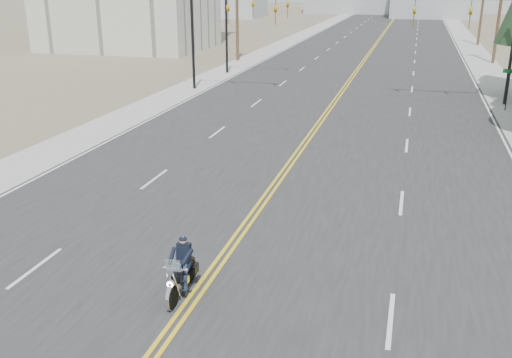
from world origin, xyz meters
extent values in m
cube|color=#303033|center=(0.00, 70.00, 0.01)|extent=(20.00, 200.00, 0.01)
cube|color=#A5A5A0|center=(-11.50, 70.00, 0.01)|extent=(3.00, 200.00, 0.01)
cube|color=#A5A5A0|center=(11.50, 70.00, 0.01)|extent=(3.00, 200.00, 0.01)
cylinder|color=black|center=(-11.00, 32.00, 3.50)|extent=(0.20, 0.20, 7.00)
imported|color=#BF8C0C|center=(-8.20, 32.00, 6.05)|extent=(0.21, 0.26, 1.30)
imported|color=#BF8C0C|center=(-4.70, 32.00, 6.05)|extent=(0.21, 0.26, 1.30)
cylinder|color=black|center=(11.00, 32.00, 3.50)|extent=(0.20, 0.20, 7.00)
imported|color=#BF8C0C|center=(8.20, 32.00, 6.05)|extent=(0.21, 0.26, 1.30)
imported|color=#BF8C0C|center=(4.70, 32.00, 6.05)|extent=(0.21, 0.26, 1.30)
cylinder|color=black|center=(-11.00, 40.00, 3.50)|extent=(0.20, 0.20, 7.00)
imported|color=#BF8C0C|center=(-8.60, 40.00, 6.05)|extent=(0.21, 0.26, 1.30)
imported|color=#BF8C0C|center=(-5.60, 40.00, 6.05)|extent=(0.21, 0.26, 1.30)
cylinder|color=black|center=(10.80, 30.00, 1.30)|extent=(0.06, 0.06, 2.60)
cube|color=#0C5926|center=(10.80, 30.00, 2.50)|extent=(0.90, 0.03, 0.25)
cylinder|color=brown|center=(12.50, 53.00, 5.75)|extent=(0.30, 0.30, 11.50)
cylinder|color=brown|center=(12.50, 70.00, 5.50)|extent=(0.30, 0.30, 11.00)
cylinder|color=brown|center=(-12.50, 48.00, 5.25)|extent=(0.30, 0.30, 10.50)
camera|label=1|loc=(5.01, -8.41, 7.87)|focal=40.00mm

